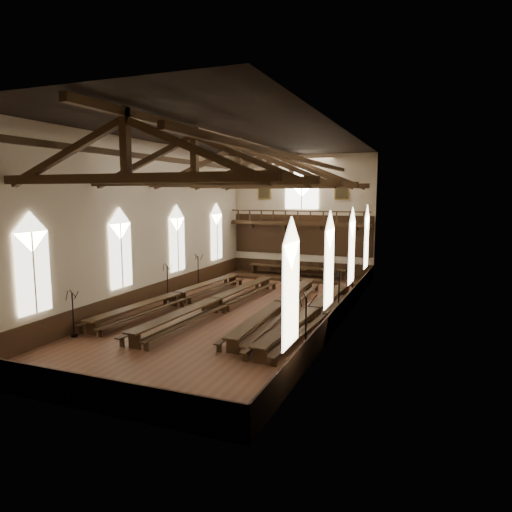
% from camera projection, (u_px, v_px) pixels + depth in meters
% --- Properties ---
extents(ground, '(26.00, 26.00, 0.00)m').
position_uv_depth(ground, '(239.00, 312.00, 26.59)').
color(ground, brown).
rests_on(ground, ground).
extents(room_walls, '(26.00, 26.00, 26.00)m').
position_uv_depth(room_walls, '(239.00, 201.00, 25.71)').
color(room_walls, '#BEAD8F').
rests_on(room_walls, ground).
extents(wainscot_band, '(12.00, 26.00, 1.20)m').
position_uv_depth(wainscot_band, '(239.00, 302.00, 26.51)').
color(wainscot_band, black).
rests_on(wainscot_band, ground).
extents(side_windows, '(11.85, 19.80, 4.50)m').
position_uv_depth(side_windows, '(239.00, 248.00, 26.08)').
color(side_windows, white).
rests_on(side_windows, room_walls).
extents(end_window, '(2.80, 0.12, 3.80)m').
position_uv_depth(end_window, '(302.00, 189.00, 37.49)').
color(end_window, white).
rests_on(end_window, room_walls).
extents(minstrels_gallery, '(11.80, 1.24, 3.70)m').
position_uv_depth(minstrels_gallery, '(300.00, 229.00, 37.72)').
color(minstrels_gallery, '#311E0F').
rests_on(minstrels_gallery, room_walls).
extents(portraits, '(7.75, 0.09, 1.45)m').
position_uv_depth(portraits, '(302.00, 191.00, 37.51)').
color(portraits, brown).
rests_on(portraits, room_walls).
extents(roof_trusses, '(11.70, 25.70, 2.80)m').
position_uv_depth(roof_trusses, '(239.00, 169.00, 25.47)').
color(roof_trusses, '#311E0F').
rests_on(roof_trusses, room_walls).
extents(refectory_row_a, '(2.21, 14.75, 0.78)m').
position_uv_depth(refectory_row_a, '(178.00, 295.00, 28.34)').
color(refectory_row_a, '#311E0F').
rests_on(refectory_row_a, ground).
extents(refectory_row_b, '(2.12, 15.11, 0.82)m').
position_uv_depth(refectory_row_b, '(216.00, 302.00, 26.62)').
color(refectory_row_b, '#311E0F').
rests_on(refectory_row_b, ground).
extents(refectory_row_c, '(1.76, 14.57, 0.76)m').
position_uv_depth(refectory_row_c, '(279.00, 305.00, 26.07)').
color(refectory_row_c, '#311E0F').
rests_on(refectory_row_c, ground).
extents(refectory_row_d, '(1.98, 14.70, 0.77)m').
position_uv_depth(refectory_row_d, '(313.00, 311.00, 24.68)').
color(refectory_row_d, '#311E0F').
rests_on(refectory_row_d, ground).
extents(dais, '(11.40, 3.10, 0.21)m').
position_uv_depth(dais, '(296.00, 277.00, 37.05)').
color(dais, black).
rests_on(dais, ground).
extents(high_table, '(8.15, 1.38, 0.76)m').
position_uv_depth(high_table, '(296.00, 268.00, 36.95)').
color(high_table, '#311E0F').
rests_on(high_table, dais).
extents(high_chairs, '(4.98, 0.48, 1.07)m').
position_uv_depth(high_chairs, '(299.00, 267.00, 37.69)').
color(high_chairs, '#311E0F').
rests_on(high_chairs, dais).
extents(candelabrum_left_near, '(0.63, 0.70, 2.28)m').
position_uv_depth(candelabrum_left_near, '(74.00, 323.00, 21.91)').
color(candelabrum_left_near, black).
rests_on(candelabrum_left_near, ground).
extents(candelabrum_left_mid, '(0.66, 0.73, 2.39)m').
position_uv_depth(candelabrum_left_mid, '(168.00, 289.00, 29.54)').
color(candelabrum_left_mid, black).
rests_on(candelabrum_left_mid, ground).
extents(candelabrum_left_far, '(0.76, 0.73, 2.51)m').
position_uv_depth(candelabrum_left_far, '(198.00, 278.00, 33.30)').
color(candelabrum_left_far, black).
rests_on(candelabrum_left_far, ground).
extents(candelabrum_right_near, '(0.78, 0.82, 2.72)m').
position_uv_depth(candelabrum_right_near, '(306.00, 338.00, 19.23)').
color(candelabrum_right_near, black).
rests_on(candelabrum_right_near, ground).
extents(candelabrum_right_mid, '(0.80, 0.82, 2.74)m').
position_uv_depth(candelabrum_right_mid, '(339.00, 301.00, 25.66)').
color(candelabrum_right_mid, black).
rests_on(candelabrum_right_mid, ground).
extents(candelabrum_right_far, '(0.66, 0.75, 2.43)m').
position_uv_depth(candelabrum_right_far, '(352.00, 288.00, 29.76)').
color(candelabrum_right_far, black).
rests_on(candelabrum_right_far, ground).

